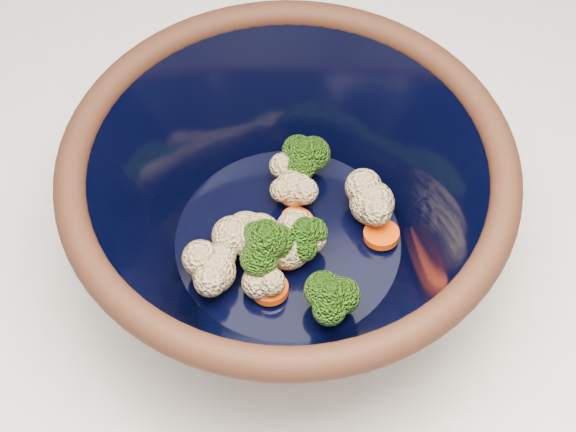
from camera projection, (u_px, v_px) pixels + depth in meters
mixing_bowl at (288, 206)px, 0.57m from camera, size 0.35×0.35×0.13m
vegetable_pile at (290, 231)px, 0.58m from camera, size 0.16×0.16×0.06m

